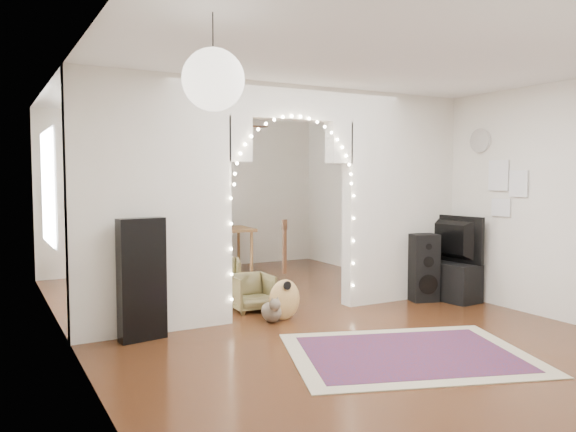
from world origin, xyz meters
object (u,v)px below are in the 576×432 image
floor_speaker (423,268)px  acoustic_guitar (284,283)px  dining_chair_right (220,277)px  bookcase (174,239)px  dining_chair_left (251,292)px  media_console (443,280)px  dining_table (216,233)px

floor_speaker → acoustic_guitar: bearing=-163.2°
floor_speaker → dining_chair_right: 2.74m
bookcase → dining_chair_left: (0.21, -2.39, -0.43)m
media_console → dining_table: (-1.91, 3.40, 0.43)m
bookcase → dining_chair_left: size_ratio=2.67×
dining_table → acoustic_guitar: bearing=-94.9°
dining_chair_right → bookcase: bearing=117.8°
dining_table → dining_chair_left: (-0.65, -2.79, -0.46)m
acoustic_guitar → media_console: 2.43m
acoustic_guitar → dining_chair_right: bearing=88.3°
floor_speaker → dining_chair_left: (-2.21, 0.60, -0.22)m
floor_speaker → dining_table: bearing=131.7°
floor_speaker → media_console: size_ratio=0.88×
dining_table → dining_chair_right: bearing=-106.6°
floor_speaker → dining_chair_right: bearing=162.2°
media_console → acoustic_guitar: bearing=174.6°
floor_speaker → bookcase: size_ratio=0.67×
bookcase → dining_chair_left: bearing=-100.7°
media_console → dining_chair_left: 2.63m
acoustic_guitar → dining_chair_left: bearing=94.9°
acoustic_guitar → dining_chair_right: size_ratio=1.71×
bookcase → dining_chair_right: bookcase is taller
media_console → bookcase: (-2.77, 3.00, 0.41)m
floor_speaker → dining_chair_right: floor_speaker is taller
floor_speaker → dining_table: 3.74m
dining_chair_left → dining_chair_right: dining_chair_right is taller
dining_chair_right → dining_table: bearing=90.2°
acoustic_guitar → floor_speaker: (2.08, -0.00, 0.01)m
floor_speaker → media_console: 0.39m
bookcase → dining_table: 0.95m
acoustic_guitar → media_console: (2.42, -0.01, -0.18)m
dining_table → bookcase: bearing=-151.6°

